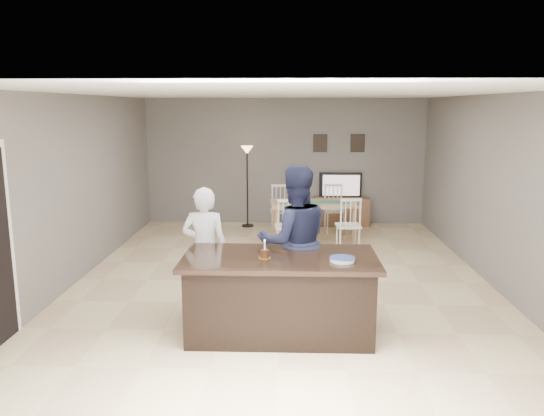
{
  "coord_description": "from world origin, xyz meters",
  "views": [
    {
      "loc": [
        0.1,
        -7.43,
        2.53
      ],
      "look_at": [
        -0.14,
        -0.3,
        1.15
      ],
      "focal_mm": 35.0,
      "sensor_mm": 36.0,
      "label": 1
    }
  ],
  "objects_px": {
    "birthday_cake": "(265,254)",
    "tv_console": "(340,212)",
    "man": "(295,242)",
    "floor_lamp": "(247,164)",
    "plate_stack": "(342,259)",
    "television": "(341,185)",
    "dining_table": "(313,209)",
    "kitchen_island": "(280,295)",
    "woman": "(205,249)"
  },
  "relations": [
    {
      "from": "birthday_cake",
      "to": "tv_console",
      "type": "bearing_deg",
      "value": 76.4
    },
    {
      "from": "man",
      "to": "floor_lamp",
      "type": "bearing_deg",
      "value": -90.84
    },
    {
      "from": "plate_stack",
      "to": "television",
      "type": "bearing_deg",
      "value": 84.76
    },
    {
      "from": "television",
      "to": "floor_lamp",
      "type": "xyz_separation_m",
      "value": [
        -1.99,
        -0.24,
        0.46
      ]
    },
    {
      "from": "dining_table",
      "to": "tv_console",
      "type": "bearing_deg",
      "value": 58.93
    },
    {
      "from": "kitchen_island",
      "to": "dining_table",
      "type": "xyz_separation_m",
      "value": [
        0.54,
        4.2,
        0.16
      ]
    },
    {
      "from": "kitchen_island",
      "to": "television",
      "type": "height_order",
      "value": "television"
    },
    {
      "from": "tv_console",
      "to": "man",
      "type": "height_order",
      "value": "man"
    },
    {
      "from": "kitchen_island",
      "to": "tv_console",
      "type": "xyz_separation_m",
      "value": [
        1.2,
        5.57,
        -0.15
      ]
    },
    {
      "from": "man",
      "to": "woman",
      "type": "bearing_deg",
      "value": -20.45
    },
    {
      "from": "birthday_cake",
      "to": "floor_lamp",
      "type": "relative_size",
      "value": 0.12
    },
    {
      "from": "birthday_cake",
      "to": "dining_table",
      "type": "relative_size",
      "value": 0.11
    },
    {
      "from": "kitchen_island",
      "to": "birthday_cake",
      "type": "distance_m",
      "value": 0.53
    },
    {
      "from": "television",
      "to": "plate_stack",
      "type": "height_order",
      "value": "television"
    },
    {
      "from": "tv_console",
      "to": "plate_stack",
      "type": "height_order",
      "value": "plate_stack"
    },
    {
      "from": "plate_stack",
      "to": "birthday_cake",
      "type": "bearing_deg",
      "value": 173.45
    },
    {
      "from": "tv_console",
      "to": "floor_lamp",
      "type": "distance_m",
      "value": 2.25
    },
    {
      "from": "man",
      "to": "floor_lamp",
      "type": "height_order",
      "value": "man"
    },
    {
      "from": "plate_stack",
      "to": "dining_table",
      "type": "distance_m",
      "value": 4.38
    },
    {
      "from": "television",
      "to": "man",
      "type": "xyz_separation_m",
      "value": [
        -1.03,
        -5.09,
        0.06
      ]
    },
    {
      "from": "television",
      "to": "dining_table",
      "type": "height_order",
      "value": "television"
    },
    {
      "from": "kitchen_island",
      "to": "woman",
      "type": "xyz_separation_m",
      "value": [
        -0.95,
        0.72,
        0.33
      ]
    },
    {
      "from": "birthday_cake",
      "to": "floor_lamp",
      "type": "xyz_separation_m",
      "value": [
        -0.63,
        5.48,
        0.38
      ]
    },
    {
      "from": "television",
      "to": "floor_lamp",
      "type": "height_order",
      "value": "floor_lamp"
    },
    {
      "from": "television",
      "to": "tv_console",
      "type": "bearing_deg",
      "value": 90.0
    },
    {
      "from": "man",
      "to": "dining_table",
      "type": "bearing_deg",
      "value": -107.84
    },
    {
      "from": "tv_console",
      "to": "dining_table",
      "type": "bearing_deg",
      "value": -115.72
    },
    {
      "from": "man",
      "to": "plate_stack",
      "type": "bearing_deg",
      "value": 112.86
    },
    {
      "from": "television",
      "to": "woman",
      "type": "distance_m",
      "value": 5.37
    },
    {
      "from": "dining_table",
      "to": "kitchen_island",
      "type": "bearing_deg",
      "value": -102.67
    },
    {
      "from": "man",
      "to": "dining_table",
      "type": "height_order",
      "value": "man"
    },
    {
      "from": "tv_console",
      "to": "floor_lamp",
      "type": "xyz_separation_m",
      "value": [
        -1.99,
        -0.17,
        1.03
      ]
    },
    {
      "from": "dining_table",
      "to": "woman",
      "type": "bearing_deg",
      "value": -118.5
    },
    {
      "from": "man",
      "to": "kitchen_island",
      "type": "bearing_deg",
      "value": 61.28
    },
    {
      "from": "kitchen_island",
      "to": "dining_table",
      "type": "height_order",
      "value": "dining_table"
    },
    {
      "from": "floor_lamp",
      "to": "television",
      "type": "bearing_deg",
      "value": 6.76
    },
    {
      "from": "television",
      "to": "woman",
      "type": "height_order",
      "value": "woman"
    },
    {
      "from": "television",
      "to": "woman",
      "type": "bearing_deg",
      "value": 66.41
    },
    {
      "from": "plate_stack",
      "to": "kitchen_island",
      "type": "bearing_deg",
      "value": 165.63
    },
    {
      "from": "dining_table",
      "to": "plate_stack",
      "type": "bearing_deg",
      "value": -93.68
    },
    {
      "from": "tv_console",
      "to": "dining_table",
      "type": "distance_m",
      "value": 1.55
    },
    {
      "from": "tv_console",
      "to": "birthday_cake",
      "type": "height_order",
      "value": "birthday_cake"
    },
    {
      "from": "television",
      "to": "birthday_cake",
      "type": "distance_m",
      "value": 5.88
    },
    {
      "from": "birthday_cake",
      "to": "plate_stack",
      "type": "xyz_separation_m",
      "value": [
        0.83,
        -0.1,
        -0.03
      ]
    },
    {
      "from": "television",
      "to": "woman",
      "type": "xyz_separation_m",
      "value": [
        -2.15,
        -4.92,
        -0.08
      ]
    },
    {
      "from": "tv_console",
      "to": "plate_stack",
      "type": "bearing_deg",
      "value": -95.3
    },
    {
      "from": "dining_table",
      "to": "floor_lamp",
      "type": "height_order",
      "value": "floor_lamp"
    },
    {
      "from": "kitchen_island",
      "to": "man",
      "type": "xyz_separation_m",
      "value": [
        0.17,
        0.55,
        0.47
      ]
    },
    {
      "from": "tv_console",
      "to": "woman",
      "type": "xyz_separation_m",
      "value": [
        -2.15,
        -4.85,
        0.48
      ]
    },
    {
      "from": "man",
      "to": "birthday_cake",
      "type": "distance_m",
      "value": 0.71
    }
  ]
}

